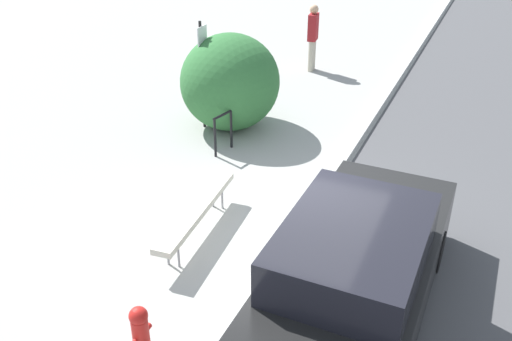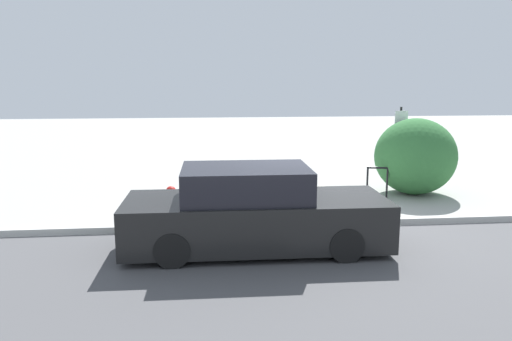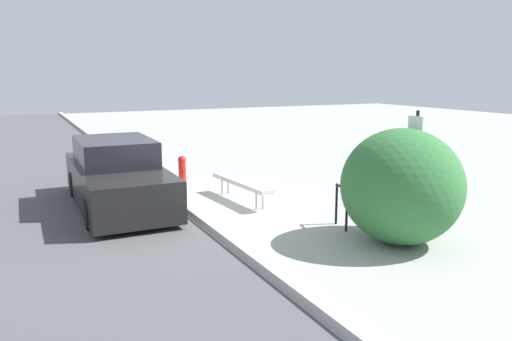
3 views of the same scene
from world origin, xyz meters
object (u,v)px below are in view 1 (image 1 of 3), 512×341
at_px(parked_car_near, 353,277).
at_px(bench, 196,210).
at_px(fire_hydrant, 140,332).
at_px(sign_post, 202,66).
at_px(pedestrian, 313,36).
at_px(bike_rack, 223,129).

bearing_deg(parked_car_near, bench, 73.04).
bearing_deg(fire_hydrant, sign_post, 22.04).
height_order(sign_post, pedestrian, sign_post).
xyz_separation_m(bike_rack, pedestrian, (5.42, 0.03, 0.45)).
distance_m(fire_hydrant, parked_car_near, 2.60).
distance_m(fire_hydrant, pedestrian, 10.70).
relative_size(fire_hydrant, parked_car_near, 0.16).
distance_m(bench, pedestrian, 8.18).
distance_m(bike_rack, fire_hydrant, 5.38).
bearing_deg(sign_post, bench, -153.32).
distance_m(bike_rack, parked_car_near, 5.03).
distance_m(sign_post, parked_car_near, 6.36).
relative_size(bike_rack, parked_car_near, 0.18).
relative_size(bench, bike_rack, 2.87).
xyz_separation_m(sign_post, fire_hydrant, (-6.07, -2.46, -0.98)).
bearing_deg(parked_car_near, sign_post, 45.82).
xyz_separation_m(bike_rack, sign_post, (0.91, 0.91, 0.88)).
relative_size(sign_post, parked_car_near, 0.49).
relative_size(bench, sign_post, 1.03).
relative_size(bike_rack, sign_post, 0.36).
bearing_deg(bench, parked_car_near, -112.38).
relative_size(fire_hydrant, pedestrian, 0.43).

